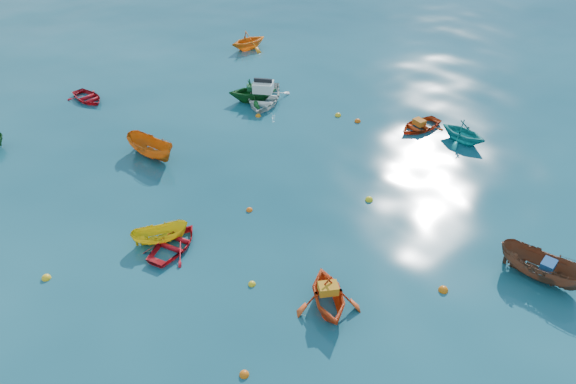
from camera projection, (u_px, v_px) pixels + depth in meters
ground at (363, 253)px, 23.73m from camera, size 160.00×160.00×0.00m
sampan_brown_mid at (539, 279)px, 22.46m from camera, size 1.97×3.68×1.35m
dinghy_orange_w at (328, 307)px, 21.21m from camera, size 3.61×3.75×1.52m
sampan_yellow_mid at (161, 241)px, 24.32m from camera, size 2.61×1.84×0.95m
dinghy_cyan_se at (462, 142)px, 31.32m from camera, size 2.45×2.79×1.39m
dinghy_red_nw at (175, 248)px, 23.98m from camera, size 3.34×2.93×0.58m
sampan_orange_n at (152, 157)px, 30.01m from camera, size 1.96×3.48×1.27m
dinghy_green_n at (253, 101)px, 35.49m from camera, size 3.80×3.66×1.54m
dinghy_red_ne at (419, 128)px, 32.54m from camera, size 2.94×2.20×0.58m
dinghy_red_far at (88, 100)px, 35.57m from camera, size 2.22×2.90×0.56m
dinghy_orange_far at (249, 49)px, 42.73m from camera, size 2.99×2.61×1.52m
motorboat_white at (264, 102)px, 35.39m from camera, size 5.08×4.97×1.46m
tarp_blue_a at (548, 265)px, 21.90m from camera, size 0.73×0.61×0.31m
tarp_orange_a at (328, 288)px, 20.71m from camera, size 0.89×0.83×0.35m
tarp_green_b at (251, 88)px, 34.94m from camera, size 0.70×0.76×0.29m
tarp_orange_b at (419, 122)px, 32.23m from camera, size 0.54×0.69×0.32m
buoy_or_a at (244, 375)px, 18.73m from camera, size 0.34×0.34×0.34m
buoy_ye_a at (252, 285)px, 22.18m from camera, size 0.30×0.30×0.30m
buoy_or_b at (443, 290)px, 21.92m from camera, size 0.39×0.39×0.39m
buoy_or_c at (249, 210)px, 26.13m from camera, size 0.31×0.31×0.31m
buoy_ye_c at (369, 200)px, 26.80m from camera, size 0.38×0.38×0.38m
buoy_or_d at (358, 122)px, 33.22m from camera, size 0.37×0.37×0.37m
buoy_ye_d at (47, 278)px, 22.47m from camera, size 0.37×0.37×0.37m
buoy_or_e at (258, 116)px, 33.77m from camera, size 0.33×0.33×0.33m
buoy_ye_e at (338, 116)px, 33.83m from camera, size 0.38×0.38×0.38m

